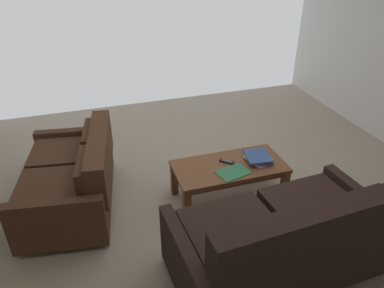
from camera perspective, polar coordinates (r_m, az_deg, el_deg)
ground_plane at (r=3.86m, az=4.39°, el=-10.09°), size 5.42×5.93×0.01m
sofa_main at (r=3.05m, az=13.96°, el=-14.54°), size 1.76×0.98×0.91m
loveseat_near at (r=3.88m, az=-18.11°, el=-5.09°), size 1.04×1.51×0.80m
coffee_table at (r=3.82m, az=5.87°, el=-4.13°), size 1.16×0.56×0.41m
book_stack at (r=3.88m, az=10.29°, el=-2.16°), size 0.29×0.32×0.07m
tv_remote at (r=3.82m, az=5.47°, el=-2.77°), size 0.15×0.14×0.02m
loose_magazine at (r=3.67m, az=6.46°, el=-4.44°), size 0.36×0.29×0.01m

